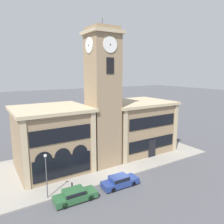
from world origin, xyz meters
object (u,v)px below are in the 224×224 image
parked_car_near (75,195)px  parked_car_mid (120,181)px  street_lamp (46,169)px  bollard (72,186)px

parked_car_near → parked_car_mid: 6.09m
parked_car_mid → street_lamp: (-8.58, 2.09, 2.90)m
parked_car_near → bollard: size_ratio=4.64×
parked_car_near → bollard: 2.15m
parked_car_near → street_lamp: street_lamp is taller
parked_car_near → parked_car_mid: (6.09, 0.00, -0.01)m
bollard → parked_car_mid: bearing=-20.5°
parked_car_near → parked_car_mid: bearing=2.0°
parked_car_near → parked_car_mid: same height
parked_car_mid → street_lamp: 9.29m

